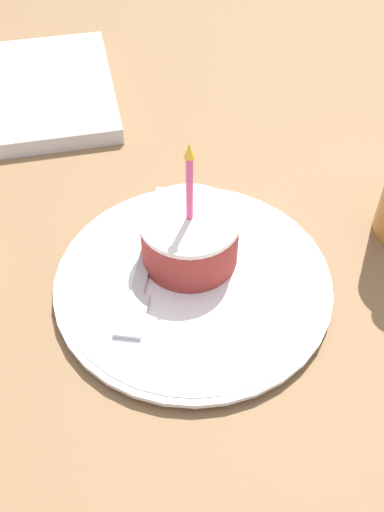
{
  "coord_description": "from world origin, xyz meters",
  "views": [
    {
      "loc": [
        0.34,
        -0.09,
        0.43
      ],
      "look_at": [
        -0.0,
        -0.02,
        0.04
      ],
      "focal_mm": 42.0,
      "sensor_mm": 36.0,
      "label": 1
    }
  ],
  "objects_px": {
    "cake_slice": "(190,237)",
    "fork": "(144,266)",
    "marble_board": "(40,91)",
    "plate": "(192,279)"
  },
  "relations": [
    {
      "from": "cake_slice",
      "to": "marble_board",
      "type": "distance_m",
      "value": 0.34
    },
    {
      "from": "plate",
      "to": "marble_board",
      "type": "distance_m",
      "value": 0.36
    },
    {
      "from": "marble_board",
      "to": "cake_slice",
      "type": "bearing_deg",
      "value": 21.88
    },
    {
      "from": "plate",
      "to": "cake_slice",
      "type": "bearing_deg",
      "value": 173.45
    },
    {
      "from": "plate",
      "to": "fork",
      "type": "xyz_separation_m",
      "value": [
        -0.02,
        -0.04,
        0.01
      ]
    },
    {
      "from": "plate",
      "to": "cake_slice",
      "type": "distance_m",
      "value": 0.04
    },
    {
      "from": "cake_slice",
      "to": "marble_board",
      "type": "xyz_separation_m",
      "value": [
        -0.31,
        -0.13,
        -0.03
      ]
    },
    {
      "from": "cake_slice",
      "to": "fork",
      "type": "height_order",
      "value": "cake_slice"
    },
    {
      "from": "marble_board",
      "to": "fork",
      "type": "bearing_deg",
      "value": 14.43
    },
    {
      "from": "plate",
      "to": "cake_slice",
      "type": "relative_size",
      "value": 1.93
    }
  ]
}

